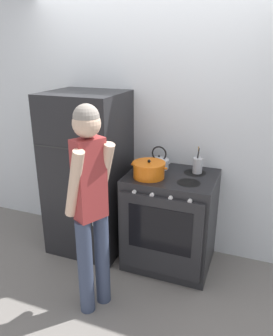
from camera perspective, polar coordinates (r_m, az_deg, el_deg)
The scene contains 8 objects.
ground_plane at distance 3.79m, azimuth 2.54°, elevation -12.10°, with size 14.00×14.00×0.00m, color slate.
wall_back at distance 3.32m, azimuth 3.05°, elevation 7.12°, with size 10.00×0.06×2.55m.
refrigerator at distance 3.36m, azimuth -8.41°, elevation -1.04°, with size 0.74×0.69×1.64m.
stove_range at distance 3.19m, azimuth 5.79°, elevation -9.02°, with size 0.81×0.69×0.93m.
dutch_oven_pot at distance 2.92m, azimuth 2.17°, elevation -0.31°, with size 0.33×0.29×0.17m.
tea_kettle at distance 3.16m, azimuth 3.96°, elevation 1.04°, with size 0.24×0.19×0.22m.
utensil_jar at distance 3.08m, azimuth 10.59°, elevation 0.50°, with size 0.09×0.09×0.25m.
person at distance 2.46m, azimuth -7.99°, elevation -5.77°, with size 0.37×0.41×1.68m.
Camera 1 is at (1.00, -3.05, 2.02)m, focal length 35.00 mm.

